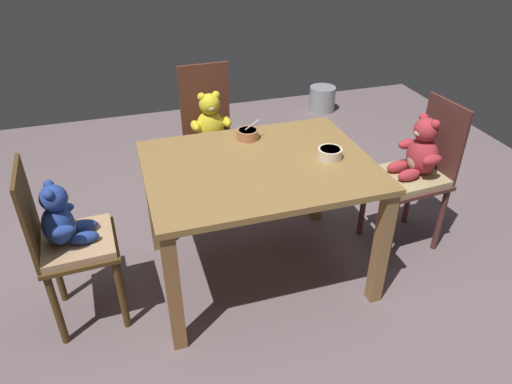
{
  "coord_description": "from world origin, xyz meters",
  "views": [
    {
      "loc": [
        -0.64,
        -2.0,
        1.88
      ],
      "look_at": [
        0.0,
        0.05,
        0.52
      ],
      "focal_mm": 32.95,
      "sensor_mm": 36.0,
      "label": 1
    }
  ],
  "objects": [
    {
      "name": "ground_plane",
      "position": [
        0.0,
        0.0,
        -0.02
      ],
      "size": [
        5.2,
        5.2,
        0.04
      ],
      "color": "#6F5E61"
    },
    {
      "name": "dining_table",
      "position": [
        0.0,
        0.0,
        0.61
      ],
      "size": [
        1.16,
        0.89,
        0.72
      ],
      "color": "olive",
      "rests_on": "ground_plane"
    },
    {
      "name": "teddy_chair_near_left",
      "position": [
        -0.97,
        -0.05,
        0.53
      ],
      "size": [
        0.38,
        0.39,
        0.9
      ],
      "rotation": [
        0.0,
        0.0,
        0.05
      ],
      "color": "#4C3517",
      "rests_on": "ground_plane"
    },
    {
      "name": "porridge_bowl_terracotta_far_center",
      "position": [
        0.03,
        0.3,
        0.75
      ],
      "size": [
        0.13,
        0.12,
        0.12
      ],
      "color": "#B5704B",
      "rests_on": "dining_table"
    },
    {
      "name": "porridge_bowl_cream_near_right",
      "position": [
        0.37,
        -0.05,
        0.75
      ],
      "size": [
        0.13,
        0.13,
        0.05
      ],
      "color": "beige",
      "rests_on": "dining_table"
    },
    {
      "name": "teddy_chair_far_center",
      "position": [
        -0.07,
        0.86,
        0.55
      ],
      "size": [
        0.38,
        0.42,
        0.95
      ],
      "rotation": [
        0.0,
        0.0,
        -1.54
      ],
      "color": "#5A2E20",
      "rests_on": "ground_plane"
    },
    {
      "name": "metal_pail",
      "position": [
        1.36,
        2.15,
        0.12
      ],
      "size": [
        0.26,
        0.26,
        0.25
      ],
      "primitive_type": "cylinder",
      "color": "#93969B",
      "rests_on": "ground_plane"
    },
    {
      "name": "teddy_chair_near_right",
      "position": [
        0.98,
        0.02,
        0.55
      ],
      "size": [
        0.44,
        0.39,
        0.92
      ],
      "rotation": [
        0.0,
        0.0,
        3.22
      ],
      "color": "#4E2924",
      "rests_on": "ground_plane"
    }
  ]
}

